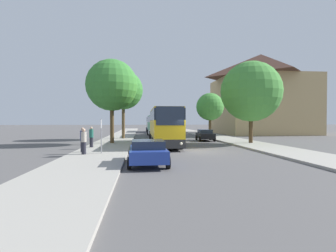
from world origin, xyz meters
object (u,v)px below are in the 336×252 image
(tree_left_far, at_px, (112,85))
(bus_middle, at_px, (157,125))
(pedestrian_waiting_near, at_px, (83,140))
(pedestrian_waiting_far, at_px, (84,141))
(bus_stop_sign, at_px, (101,132))
(pedestrian_walking_back, at_px, (91,137))
(parked_car_left_curb, at_px, (148,152))
(parked_car_right_near, at_px, (205,135))
(bus_front, at_px, (164,126))
(tree_right_mid, at_px, (251,92))
(tree_left_near, at_px, (123,90))
(bus_rear, at_px, (153,124))
(tree_right_near, at_px, (210,107))

(tree_left_far, bearing_deg, bus_middle, 67.85)
(pedestrian_waiting_near, relative_size, pedestrian_waiting_far, 1.02)
(bus_stop_sign, xyz_separation_m, pedestrian_walking_back, (-1.50, 4.45, -0.61))
(parked_car_left_curb, xyz_separation_m, parked_car_right_near, (7.41, 16.92, -0.00))
(parked_car_right_near, bearing_deg, pedestrian_walking_back, 37.23)
(bus_front, xyz_separation_m, bus_middle, (0.32, 15.44, -0.13))
(pedestrian_walking_back, bearing_deg, pedestrian_waiting_near, -33.11)
(parked_car_left_curb, distance_m, pedestrian_walking_back, 9.92)
(bus_front, distance_m, bus_stop_sign, 8.48)
(pedestrian_waiting_far, bearing_deg, parked_car_right_near, 92.75)
(bus_middle, bearing_deg, bus_front, -92.50)
(pedestrian_waiting_near, xyz_separation_m, tree_right_mid, (15.50, 6.46, 4.38))
(parked_car_right_near, height_order, bus_stop_sign, bus_stop_sign)
(bus_stop_sign, bearing_deg, tree_left_far, 91.35)
(bus_front, relative_size, tree_left_near, 1.28)
(bus_rear, height_order, tree_right_near, tree_right_near)
(bus_front, relative_size, bus_rear, 1.07)
(parked_car_left_curb, bearing_deg, bus_middle, 84.31)
(parked_car_left_curb, xyz_separation_m, tree_left_near, (-2.63, 20.18, 5.69))
(bus_middle, xyz_separation_m, bus_stop_sign, (-5.31, -22.29, -0.11))
(tree_right_near, bearing_deg, parked_car_left_curb, -112.59)
(parked_car_left_curb, relative_size, pedestrian_waiting_near, 2.28)
(bus_front, relative_size, pedestrian_waiting_near, 6.36)
(bus_rear, height_order, parked_car_right_near, bus_rear)
(pedestrian_waiting_far, relative_size, pedestrian_walking_back, 0.99)
(pedestrian_waiting_far, bearing_deg, bus_front, 94.50)
(bus_middle, height_order, tree_right_near, tree_right_near)
(parked_car_left_curb, bearing_deg, tree_right_mid, 46.05)
(bus_stop_sign, relative_size, pedestrian_waiting_far, 1.38)
(bus_front, distance_m, tree_left_near, 11.05)
(pedestrian_waiting_near, bearing_deg, parked_car_right_near, -26.89)
(bus_middle, distance_m, bus_rear, 15.62)
(pedestrian_walking_back, xyz_separation_m, tree_left_near, (1.98, 11.40, 5.38))
(parked_car_right_near, relative_size, tree_right_mid, 0.49)
(bus_middle, bearing_deg, pedestrian_waiting_far, -107.10)
(bus_middle, height_order, tree_left_near, tree_left_near)
(bus_front, height_order, parked_car_left_curb, bus_front)
(tree_right_mid, bearing_deg, bus_middle, 120.35)
(pedestrian_walking_back, height_order, tree_right_near, tree_right_near)
(tree_left_near, bearing_deg, bus_front, -63.39)
(parked_car_left_curb, relative_size, tree_right_near, 0.64)
(parked_car_right_near, bearing_deg, bus_front, 49.23)
(bus_rear, relative_size, parked_car_left_curb, 2.61)
(bus_middle, relative_size, pedestrian_waiting_near, 6.30)
(tree_left_far, bearing_deg, tree_right_near, 38.62)
(bus_front, distance_m, pedestrian_walking_back, 6.97)
(tree_left_near, bearing_deg, pedestrian_walking_back, -99.84)
(pedestrian_waiting_far, xyz_separation_m, tree_right_mid, (15.14, 7.80, 4.40))
(bus_stop_sign, bearing_deg, bus_front, 53.87)
(pedestrian_walking_back, height_order, tree_left_far, tree_left_far)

